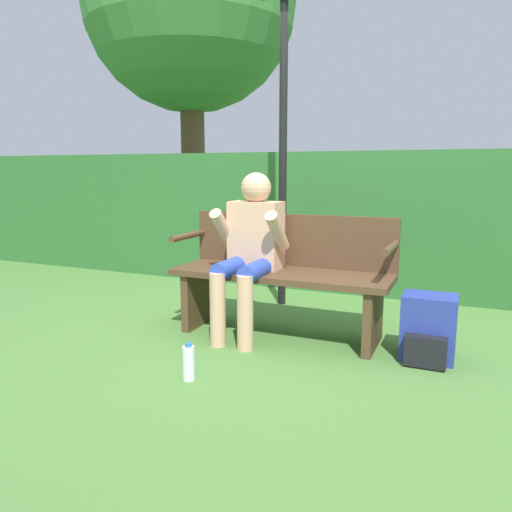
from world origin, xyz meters
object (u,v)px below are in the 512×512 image
signpost (283,114)px  tree (190,4)px  water_bottle (189,363)px  backpack (428,330)px  person_seated (250,245)px  park_bench (283,274)px

signpost → tree: tree is taller
signpost → water_bottle: bearing=-86.9°
signpost → tree: bearing=133.5°
backpack → water_bottle: 1.53m
person_seated → signpost: bearing=95.6°
park_bench → water_bottle: park_bench is taller
park_bench → backpack: (1.04, -0.13, -0.25)m
person_seated → tree: (-2.45, 3.38, 2.87)m
signpost → person_seated: bearing=-84.4°
park_bench → signpost: size_ratio=0.54×
park_bench → signpost: signpost is taller
backpack → signpost: bearing=146.0°
backpack → tree: bearing=137.5°
park_bench → tree: 5.22m
backpack → person_seated: bearing=179.5°
water_bottle → park_bench: bearing=78.5°
park_bench → backpack: 1.08m
water_bottle → tree: 6.01m
person_seated → backpack: 1.34m
signpost → park_bench: bearing=-68.7°
signpost → tree: size_ratio=0.58×
park_bench → water_bottle: 1.09m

